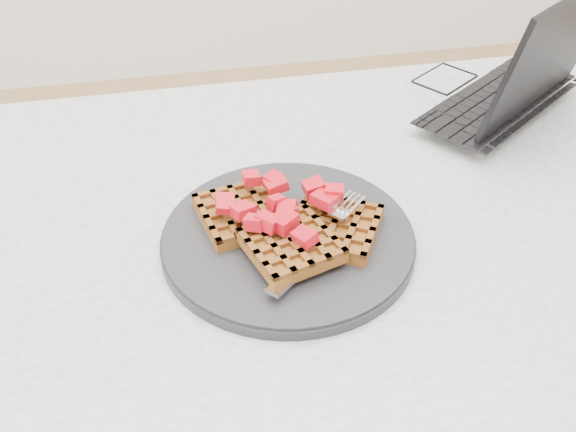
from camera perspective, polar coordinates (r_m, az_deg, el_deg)
The scene contains 6 objects.
table at distance 0.81m, azimuth 3.75°, elevation -8.00°, with size 1.20×0.80×0.75m.
plate at distance 0.71m, azimuth 0.00°, elevation -2.01°, with size 0.28×0.28×0.02m, color black.
waffles at distance 0.70m, azimuth 0.08°, elevation -1.00°, with size 0.21×0.18×0.03m.
strawberry_pile at distance 0.68m, azimuth 0.00°, elevation 0.91°, with size 0.15×0.15×0.02m, color #A00010, non-canonical shape.
fork at distance 0.68m, azimuth 3.17°, elevation -2.38°, with size 0.02×0.18×0.02m, color silver, non-canonical shape.
laptop at distance 1.00m, azimuth 17.55°, elevation 10.92°, with size 0.35×0.34×0.20m.
Camera 1 is at (-0.16, -0.53, 1.22)m, focal length 40.00 mm.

